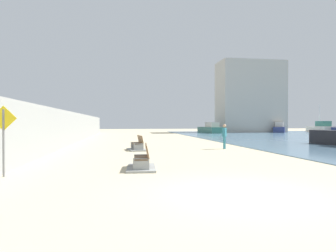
% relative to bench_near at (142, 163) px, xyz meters
% --- Properties ---
extents(ground_plane, '(120.00, 120.00, 0.00)m').
position_rel_bench_near_xyz_m(ground_plane, '(2.16, 13.55, -0.23)').
color(ground_plane, '#C6B793').
extents(seawall, '(0.80, 64.00, 2.74)m').
position_rel_bench_near_xyz_m(seawall, '(-5.34, 13.55, 1.14)').
color(seawall, gray).
rests_on(seawall, ground).
extents(bench_near, '(1.25, 2.17, 0.98)m').
position_rel_bench_near_xyz_m(bench_near, '(0.00, 0.00, 0.00)').
color(bench_near, gray).
rests_on(bench_near, ground).
extents(bench_far, '(1.33, 2.21, 0.98)m').
position_rel_bench_near_xyz_m(bench_far, '(0.23, 8.00, 0.00)').
color(bench_far, gray).
rests_on(bench_far, ground).
extents(person_walking, '(0.40, 0.40, 1.72)m').
position_rel_bench_near_xyz_m(person_walking, '(6.24, 7.98, 0.77)').
color(person_walking, teal).
rests_on(person_walking, ground).
extents(boat_far_right, '(4.32, 5.23, 5.30)m').
position_rel_bench_near_xyz_m(boat_far_right, '(27.79, 38.84, 0.52)').
color(boat_far_right, navy).
rests_on(boat_far_right, water_bay).
extents(boat_far_left, '(2.72, 6.90, 1.86)m').
position_rel_bench_near_xyz_m(boat_far_left, '(14.35, 37.95, 0.50)').
color(boat_far_left, '#337060').
rests_on(boat_far_left, water_bay).
extents(boat_mid_bay, '(2.42, 5.35, 5.30)m').
position_rel_bench_near_xyz_m(boat_mid_bay, '(35.69, 38.26, 0.58)').
color(boat_mid_bay, beige).
rests_on(boat_mid_bay, water_bay).
extents(pedestrian_sign, '(0.85, 0.08, 2.39)m').
position_rel_bench_near_xyz_m(pedestrian_sign, '(-4.70, -1.03, 1.26)').
color(pedestrian_sign, slate).
rests_on(pedestrian_sign, ground).
extents(harbor_building, '(12.00, 6.00, 13.29)m').
position_rel_bench_near_xyz_m(harbor_building, '(23.26, 41.55, 6.41)').
color(harbor_building, '#ADAAA3').
rests_on(harbor_building, ground).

